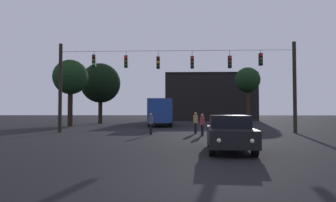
{
  "coord_description": "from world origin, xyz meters",
  "views": [
    {
      "loc": [
        0.24,
        -6.68,
        1.7
      ],
      "look_at": [
        -0.74,
        19.58,
        2.62
      ],
      "focal_mm": 30.78,
      "sensor_mm": 36.0,
      "label": 1
    }
  ],
  "objects": [
    {
      "name": "ground_plane",
      "position": [
        0.0,
        24.5,
        0.0
      ],
      "size": [
        168.0,
        168.0,
        0.0
      ],
      "primitive_type": "plane",
      "color": "black",
      "rests_on": "ground"
    },
    {
      "name": "overhead_signal_span",
      "position": [
        0.02,
        15.91,
        4.31
      ],
      "size": [
        18.75,
        0.44,
        7.11
      ],
      "color": "black",
      "rests_on": "ground"
    },
    {
      "name": "car_near_right",
      "position": [
        2.4,
        5.73,
        0.8
      ],
      "size": [
        2.12,
        4.44,
        1.52
      ],
      "color": "black",
      "rests_on": "ground"
    },
    {
      "name": "tree_right_far",
      "position": [
        -11.83,
        24.84,
        5.42
      ],
      "size": [
        3.86,
        3.86,
        7.42
      ],
      "color": "black",
      "rests_on": "ground"
    },
    {
      "name": "corner_building",
      "position": [
        5.98,
        49.83,
        4.26
      ],
      "size": [
        16.2,
        12.92,
        8.52
      ],
      "color": "black",
      "rests_on": "ground"
    },
    {
      "name": "pedestrian_crossing_center",
      "position": [
        -1.77,
        13.92,
        0.87
      ],
      "size": [
        0.29,
        0.39,
        1.56
      ],
      "color": "black",
      "rests_on": "ground"
    },
    {
      "name": "tree_left_silhouette",
      "position": [
        10.48,
        36.37,
        6.26
      ],
      "size": [
        3.72,
        3.72,
        8.2
      ],
      "color": "#2D2116",
      "rests_on": "ground"
    },
    {
      "name": "tree_behind_building",
      "position": [
        -10.46,
        32.19,
        5.5
      ],
      "size": [
        5.41,
        5.41,
        8.23
      ],
      "color": "black",
      "rests_on": "ground"
    },
    {
      "name": "pedestrian_crossing_left",
      "position": [
        1.86,
        13.31,
        0.84
      ],
      "size": [
        0.31,
        0.4,
        1.51
      ],
      "color": "black",
      "rests_on": "ground"
    },
    {
      "name": "pedestrian_crossing_right",
      "position": [
        1.51,
        15.22,
        0.9
      ],
      "size": [
        0.33,
        0.41,
        1.6
      ],
      "color": "black",
      "rests_on": "ground"
    },
    {
      "name": "city_bus",
      "position": [
        -1.79,
        27.7,
        1.87
      ],
      "size": [
        2.7,
        11.04,
        3.0
      ],
      "color": "navy",
      "rests_on": "ground"
    }
  ]
}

